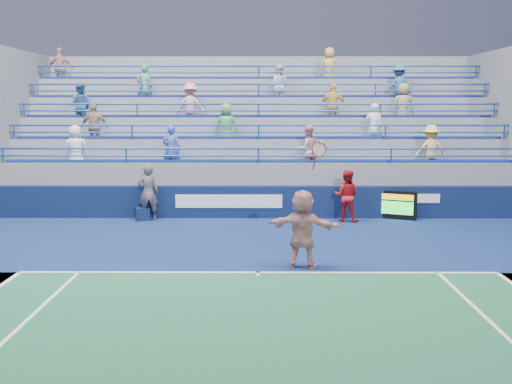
{
  "coord_description": "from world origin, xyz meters",
  "views": [
    {
      "loc": [
        0.02,
        -12.58,
        3.79
      ],
      "look_at": [
        -0.06,
        2.5,
        1.5
      ],
      "focal_mm": 40.0,
      "sensor_mm": 36.0,
      "label": 1
    }
  ],
  "objects_px": {
    "ball_girl": "(346,196)",
    "serve_speed_board": "(396,205)",
    "line_judge": "(148,193)",
    "tennis_player": "(303,229)",
    "judge_chair": "(143,213)"
  },
  "relations": [
    {
      "from": "serve_speed_board",
      "to": "ball_girl",
      "type": "distance_m",
      "value": 1.79
    },
    {
      "from": "judge_chair",
      "to": "ball_girl",
      "type": "distance_m",
      "value": 6.78
    },
    {
      "from": "tennis_player",
      "to": "ball_girl",
      "type": "distance_m",
      "value": 5.71
    },
    {
      "from": "serve_speed_board",
      "to": "line_judge",
      "type": "relative_size",
      "value": 0.71
    },
    {
      "from": "ball_girl",
      "to": "line_judge",
      "type": "bearing_deg",
      "value": 17.08
    },
    {
      "from": "serve_speed_board",
      "to": "ball_girl",
      "type": "bearing_deg",
      "value": -168.1
    },
    {
      "from": "tennis_player",
      "to": "line_judge",
      "type": "bearing_deg",
      "value": 130.32
    },
    {
      "from": "line_judge",
      "to": "ball_girl",
      "type": "height_order",
      "value": "line_judge"
    },
    {
      "from": "judge_chair",
      "to": "ball_girl",
      "type": "height_order",
      "value": "ball_girl"
    },
    {
      "from": "serve_speed_board",
      "to": "line_judge",
      "type": "distance_m",
      "value": 8.28
    },
    {
      "from": "judge_chair",
      "to": "tennis_player",
      "type": "xyz_separation_m",
      "value": [
        4.91,
        -5.55,
        0.69
      ]
    },
    {
      "from": "judge_chair",
      "to": "serve_speed_board",
      "type": "bearing_deg",
      "value": 1.49
    },
    {
      "from": "ball_girl",
      "to": "serve_speed_board",
      "type": "bearing_deg",
      "value": -149.84
    },
    {
      "from": "line_judge",
      "to": "ball_girl",
      "type": "xyz_separation_m",
      "value": [
        6.55,
        -0.14,
        -0.09
      ]
    },
    {
      "from": "tennis_player",
      "to": "line_judge",
      "type": "distance_m",
      "value": 7.27
    }
  ]
}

